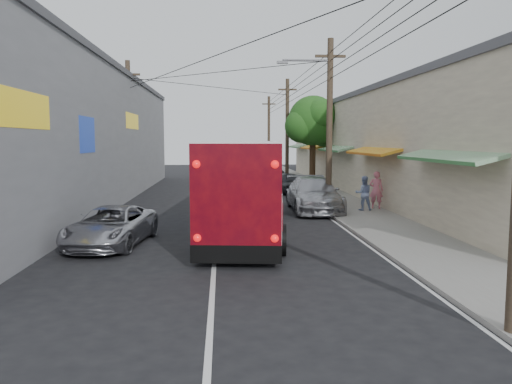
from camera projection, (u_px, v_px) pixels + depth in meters
ground at (211, 306)px, 10.19m from camera, size 120.00×120.00×0.00m
sidewalk at (325, 195)px, 30.47m from camera, size 3.00×80.00×0.12m
building_right at (387, 144)px, 32.44m from camera, size 7.09×40.00×6.25m
building_left at (61, 135)px, 27.10m from camera, size 7.20×36.00×7.25m
utility_poles at (270, 128)px, 30.15m from camera, size 11.80×45.28×8.00m
street_tree at (314, 122)px, 35.99m from camera, size 4.40×4.00×6.60m
coach_bus at (248, 185)px, 18.64m from camera, size 3.66×11.80×3.35m
jeepney at (111, 226)px, 16.06m from camera, size 2.66×4.74×1.25m
parked_suv at (314, 194)px, 23.85m from camera, size 2.34×5.59×1.61m
parked_car_mid at (289, 183)px, 32.12m from camera, size 2.03×4.07×1.33m
parked_car_far at (268, 173)px, 39.15m from camera, size 2.33×5.17×1.65m
pedestrian_near at (376, 190)px, 23.87m from camera, size 0.77×0.65×1.79m
pedestrian_far at (364, 193)px, 23.29m from camera, size 0.83×0.68×1.60m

